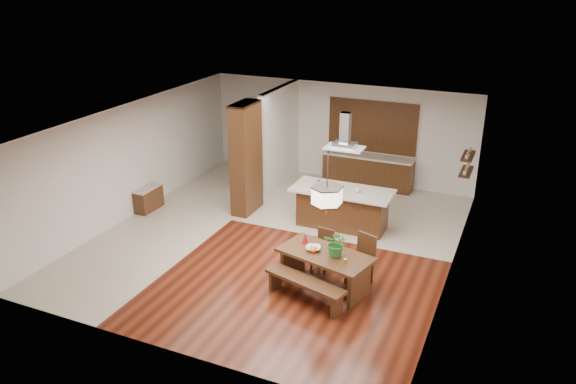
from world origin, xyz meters
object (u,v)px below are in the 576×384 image
at_px(dining_chair_left, 322,250).
at_px(pendant_lantern, 327,183).
at_px(hallway_console, 149,199).
at_px(dining_table, 325,262).
at_px(kitchen_island, 342,208).
at_px(range_hood, 345,131).
at_px(foliage_plant, 337,243).
at_px(island_cup, 357,190).
at_px(dining_bench, 305,291).
at_px(microwave, 341,148).
at_px(dining_chair_right, 360,260).
at_px(fruit_bowl, 313,248).

distance_m(dining_chair_left, pendant_lantern, 1.95).
bearing_deg(hallway_console, dining_table, -17.48).
xyz_separation_m(kitchen_island, range_hood, (0.00, 0.00, 1.95)).
bearing_deg(foliage_plant, dining_table, 178.56).
bearing_deg(island_cup, dining_bench, -89.29).
height_order(dining_chair_left, range_hood, range_hood).
relative_size(foliage_plant, microwave, 1.10).
bearing_deg(dining_chair_right, foliage_plant, -107.80).
relative_size(pendant_lantern, range_hood, 1.46).
distance_m(pendant_lantern, fruit_bowl, 1.46).
height_order(range_hood, island_cup, range_hood).
relative_size(dining_bench, dining_chair_right, 1.64).
relative_size(dining_bench, foliage_plant, 3.21).
relative_size(dining_chair_left, microwave, 1.83).
distance_m(dining_chair_right, fruit_bowl, 0.99).
distance_m(hallway_console, range_hood, 5.55).
xyz_separation_m(hallway_console, island_cup, (5.39, 0.98, 0.75)).
bearing_deg(island_cup, microwave, 115.18).
bearing_deg(dining_bench, fruit_bowl, 98.70).
bearing_deg(island_cup, pendant_lantern, -85.69).
bearing_deg(kitchen_island, microwave, 108.93).
height_order(dining_table, range_hood, range_hood).
relative_size(dining_table, pendant_lantern, 1.54).
relative_size(dining_chair_left, island_cup, 6.77).
xyz_separation_m(dining_chair_right, pendant_lantern, (-0.59, -0.43, 1.72)).
relative_size(dining_chair_left, foliage_plant, 1.66).
relative_size(dining_table, microwave, 4.18).
distance_m(dining_chair_left, fruit_bowl, 0.73).
bearing_deg(foliage_plant, dining_bench, -121.75).
relative_size(kitchen_island, range_hood, 2.73).
bearing_deg(microwave, dining_table, -92.15).
xyz_separation_m(dining_table, dining_chair_right, (0.59, 0.43, -0.05)).
bearing_deg(dining_bench, range_hood, 96.94).
xyz_separation_m(hallway_console, kitchen_island, (5.01, 1.06, 0.20)).
relative_size(kitchen_island, island_cup, 18.83).
bearing_deg(dining_bench, dining_chair_right, 55.16).
distance_m(dining_bench, range_hood, 4.15).
xyz_separation_m(hallway_console, foliage_plant, (5.83, -1.77, 0.72)).
bearing_deg(kitchen_island, dining_bench, -83.52).
bearing_deg(island_cup, kitchen_island, 167.96).
relative_size(hallway_console, dining_chair_left, 1.00).
bearing_deg(hallway_console, foliage_plant, -16.88).
bearing_deg(hallway_console, fruit_bowl, -18.00).
distance_m(range_hood, microwave, 3.37).
distance_m(pendant_lantern, range_hood, 2.90).
bearing_deg(kitchen_island, island_cup, -12.51).
relative_size(hallway_console, dining_chair_right, 0.84).
bearing_deg(foliage_plant, fruit_bowl, 175.71).
height_order(hallway_console, microwave, microwave).
bearing_deg(pendant_lantern, hallway_console, 162.52).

